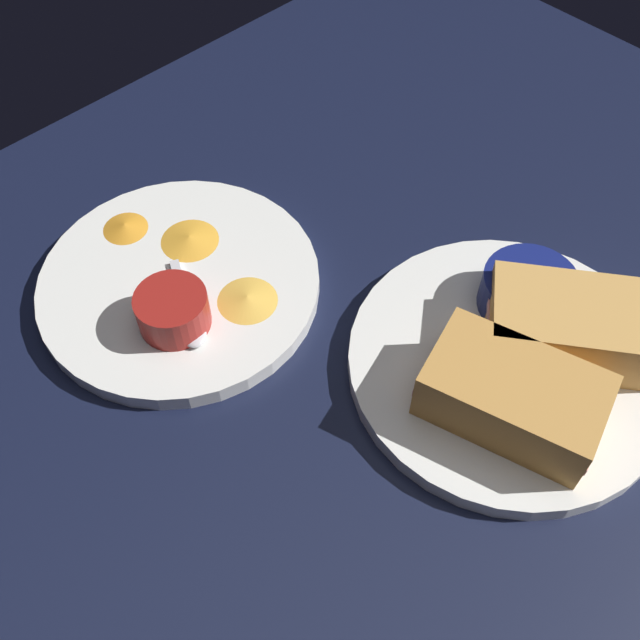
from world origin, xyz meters
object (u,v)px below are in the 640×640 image
plate_chips_companion (180,284)px  ramekin_dark_sauce (528,291)px  sandwich_half_far (571,325)px  ramekin_light_gravy (172,309)px  spoon_by_gravy_ramekin (190,320)px  plate_sandwich_main (507,364)px  spoon_by_dark_ramekin (485,346)px  sandwich_half_near (513,395)px

plate_chips_companion → ramekin_dark_sauce: bearing=-139.5°
sandwich_half_far → ramekin_dark_sauce: size_ratio=1.89×
plate_chips_companion → ramekin_light_gravy: ramekin_light_gravy is taller
sandwich_half_far → ramekin_dark_sauce: (4.67, -0.78, -0.54)cm
sandwich_half_far → spoon_by_gravy_ramekin: sandwich_half_far is taller
spoon_by_gravy_ramekin → ramekin_dark_sauce: bearing=-129.9°
sandwich_half_far → plate_sandwich_main: bearing=65.0°
sandwich_half_far → ramekin_dark_sauce: 4.76cm
plate_sandwich_main → spoon_by_dark_ramekin: bearing=19.5°
sandwich_half_far → ramekin_dark_sauce: bearing=-9.5°
plate_chips_companion → ramekin_light_gravy: size_ratio=4.10×
plate_chips_companion → ramekin_light_gravy: 5.49cm
plate_chips_companion → ramekin_light_gravy: bearing=140.2°
sandwich_half_near → plate_chips_companion: 30.13cm
spoon_by_dark_ramekin → spoon_by_gravy_ramekin: same height
plate_sandwich_main → ramekin_light_gravy: 27.80cm
spoon_by_dark_ramekin → spoon_by_gravy_ramekin: (18.69, 15.72, 0.00)cm
sandwich_half_near → sandwich_half_far: bearing=-85.0°
plate_sandwich_main → spoon_by_gravy_ramekin: size_ratio=2.74×
sandwich_half_far → plate_chips_companion: size_ratio=0.60×
ramekin_dark_sauce → spoon_by_gravy_ramekin: 28.34cm
ramekin_light_gravy → spoon_by_gravy_ramekin: (-0.91, -0.82, -1.43)cm
ramekin_dark_sauce → ramekin_light_gravy: ramekin_dark_sauce is taller
sandwich_half_near → plate_chips_companion: size_ratio=0.59×
ramekin_dark_sauce → sandwich_half_far: bearing=170.5°
plate_sandwich_main → sandwich_half_near: sandwich_half_near is taller
sandwich_half_near → ramekin_dark_sauce: bearing=-59.8°
ramekin_dark_sauce → spoon_by_gravy_ramekin: ramekin_dark_sauce is taller
ramekin_light_gravy → spoon_by_gravy_ramekin: ramekin_light_gravy is taller
plate_sandwich_main → sandwich_half_far: (-2.09, -4.49, 3.20)cm
sandwich_half_far → ramekin_dark_sauce: sandwich_half_far is taller
ramekin_light_gravy → plate_chips_companion: bearing=-39.8°
sandwich_half_near → sandwich_half_far: (0.75, -8.55, 0.00)cm
sandwich_half_far → spoon_by_gravy_ramekin: 31.03cm
sandwich_half_near → spoon_by_gravy_ramekin: size_ratio=1.55×
sandwich_half_far → ramekin_light_gravy: size_ratio=2.47×
spoon_by_dark_ramekin → plate_chips_companion: bearing=30.0°
plate_chips_companion → spoon_by_gravy_ramekin: spoon_by_gravy_ramekin is taller
plate_sandwich_main → ramekin_dark_sauce: size_ratio=3.30×
ramekin_dark_sauce → spoon_by_dark_ramekin: (-0.54, 5.99, -1.50)cm
sandwich_half_far → spoon_by_gravy_ramekin: size_ratio=1.57×
plate_sandwich_main → plate_chips_companion: 29.05cm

